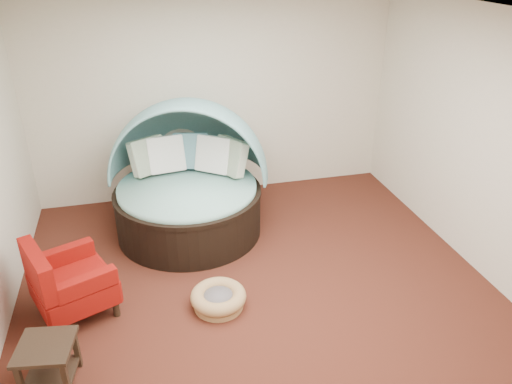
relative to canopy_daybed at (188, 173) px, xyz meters
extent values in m
plane|color=#4D2016|center=(0.53, -1.51, -0.78)|extent=(5.00, 5.00, 0.00)
plane|color=beige|center=(0.53, 0.99, 0.62)|extent=(5.00, 0.00, 5.00)
plane|color=beige|center=(0.53, -4.01, 0.62)|extent=(5.00, 0.00, 5.00)
plane|color=beige|center=(3.03, -1.51, 0.62)|extent=(0.00, 5.00, 5.00)
plane|color=white|center=(0.53, -1.51, 2.02)|extent=(5.00, 5.00, 0.00)
cylinder|color=black|center=(-0.03, -0.11, -0.50)|extent=(2.20, 2.20, 0.55)
cylinder|color=black|center=(-0.03, -0.11, -0.20)|extent=(2.23, 2.23, 0.05)
cylinder|color=#80B5AA|center=(-0.03, -0.11, -0.16)|extent=(2.08, 2.08, 0.12)
cube|color=#355D44|center=(-0.45, 0.34, 0.14)|extent=(0.53, 0.46, 0.48)
cube|color=white|center=(-0.23, 0.34, 0.14)|extent=(0.49, 0.32, 0.48)
cube|color=#598D9B|center=(0.10, 0.38, 0.14)|extent=(0.51, 0.37, 0.48)
cube|color=white|center=(0.37, 0.18, 0.14)|extent=(0.53, 0.49, 0.48)
cube|color=#355D44|center=(0.56, 0.07, 0.14)|extent=(0.46, 0.53, 0.48)
cylinder|color=#997045|center=(0.06, -1.66, -0.75)|extent=(0.64, 0.64, 0.06)
torus|color=#997045|center=(0.06, -1.66, -0.65)|extent=(0.73, 0.73, 0.15)
cylinder|color=#605B5F|center=(0.06, -1.66, -0.67)|extent=(0.43, 0.43, 0.09)
cylinder|color=black|center=(-1.47, -1.76, -0.69)|extent=(0.09, 0.09, 0.17)
cylinder|color=black|center=(-1.70, -1.24, -0.69)|extent=(0.09, 0.09, 0.17)
cylinder|color=black|center=(-0.95, -1.54, -0.69)|extent=(0.09, 0.09, 0.17)
cylinder|color=black|center=(-1.17, -1.01, -0.69)|extent=(0.09, 0.09, 0.17)
cube|color=maroon|center=(-1.32, -1.39, -0.48)|extent=(0.94, 0.94, 0.25)
cube|color=maroon|center=(-1.59, -1.50, -0.15)|extent=(0.40, 0.71, 0.42)
cube|color=maroon|center=(-1.16, -1.65, -0.27)|extent=(0.57, 0.33, 0.17)
cube|color=maroon|center=(-1.40, -1.09, -0.27)|extent=(0.57, 0.33, 0.17)
cube|color=black|center=(-1.47, -2.29, -0.37)|extent=(0.51, 0.51, 0.04)
cube|color=black|center=(-1.47, -2.29, -0.67)|extent=(0.45, 0.45, 0.03)
cube|color=black|center=(-1.68, -2.44, -0.58)|extent=(0.05, 0.05, 0.39)
cube|color=black|center=(-1.62, -2.09, -0.58)|extent=(0.05, 0.05, 0.39)
cube|color=black|center=(-1.33, -2.49, -0.58)|extent=(0.05, 0.05, 0.39)
cube|color=black|center=(-1.27, -2.14, -0.58)|extent=(0.05, 0.05, 0.39)
camera|label=1|loc=(-0.55, -5.66, 2.59)|focal=35.00mm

